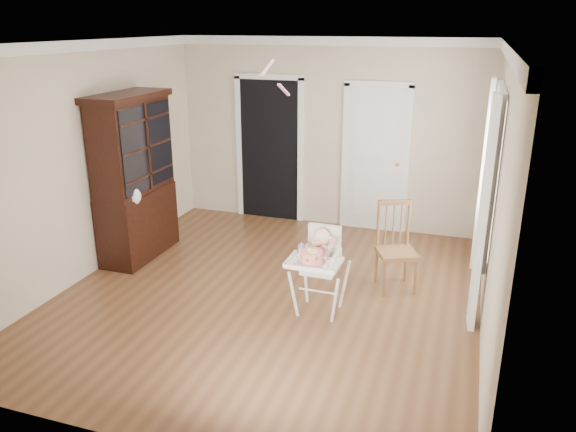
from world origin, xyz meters
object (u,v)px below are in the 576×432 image
(sippy_cup, at_px, (302,250))
(china_cabinet, at_px, (135,178))
(dining_chair, at_px, (396,249))
(high_chair, at_px, (320,261))
(cake, at_px, (311,257))

(sippy_cup, distance_m, china_cabinet, 2.62)
(sippy_cup, distance_m, dining_chair, 1.28)
(sippy_cup, bearing_deg, high_chair, 37.58)
(cake, distance_m, dining_chair, 1.28)
(sippy_cup, bearing_deg, dining_chair, 49.06)
(sippy_cup, xyz_separation_m, china_cabinet, (-2.46, 0.86, 0.32))
(sippy_cup, bearing_deg, cake, -39.37)
(high_chair, relative_size, sippy_cup, 5.62)
(high_chair, distance_m, cake, 0.27)
(sippy_cup, height_order, dining_chair, dining_chair)
(dining_chair, bearing_deg, cake, -147.66)
(china_cabinet, bearing_deg, sippy_cup, -19.32)
(high_chair, distance_m, dining_chair, 1.06)
(high_chair, xyz_separation_m, sippy_cup, (-0.16, -0.12, 0.14))
(cake, distance_m, china_cabinet, 2.79)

